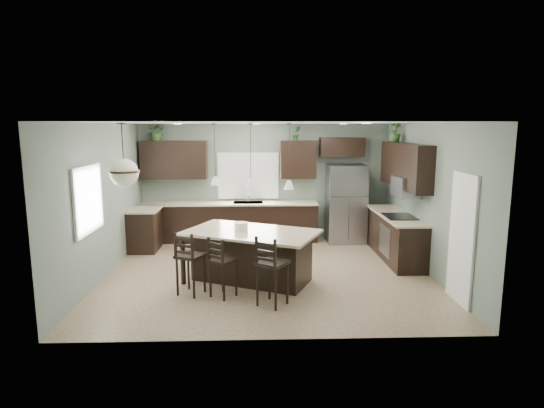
{
  "coord_description": "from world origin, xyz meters",
  "views": [
    {
      "loc": [
        -0.2,
        -8.28,
        2.75
      ],
      "look_at": [
        0.1,
        0.4,
        1.25
      ],
      "focal_mm": 30.0,
      "sensor_mm": 36.0,
      "label": 1
    }
  ],
  "objects_px": {
    "kitchen_island": "(251,257)",
    "plant_back_left": "(158,131)",
    "bar_stool_left": "(191,263)",
    "bar_stool_center": "(223,267)",
    "serving_dish": "(241,226)",
    "bar_stool_right": "(272,271)",
    "refrigerator": "(346,204)"
  },
  "relations": [
    {
      "from": "bar_stool_left",
      "to": "kitchen_island",
      "type": "bearing_deg",
      "value": 55.84
    },
    {
      "from": "bar_stool_left",
      "to": "plant_back_left",
      "type": "xyz_separation_m",
      "value": [
        -1.22,
        3.63,
        2.1
      ]
    },
    {
      "from": "kitchen_island",
      "to": "bar_stool_center",
      "type": "height_order",
      "value": "bar_stool_center"
    },
    {
      "from": "bar_stool_left",
      "to": "plant_back_left",
      "type": "height_order",
      "value": "plant_back_left"
    },
    {
      "from": "serving_dish",
      "to": "bar_stool_right",
      "type": "bearing_deg",
      "value": -66.36
    },
    {
      "from": "bar_stool_right",
      "to": "plant_back_left",
      "type": "bearing_deg",
      "value": 156.7
    },
    {
      "from": "bar_stool_right",
      "to": "plant_back_left",
      "type": "distance_m",
      "value": 5.29
    },
    {
      "from": "bar_stool_left",
      "to": "plant_back_left",
      "type": "relative_size",
      "value": 2.27
    },
    {
      "from": "refrigerator",
      "to": "kitchen_island",
      "type": "relative_size",
      "value": 0.82
    },
    {
      "from": "kitchen_island",
      "to": "bar_stool_center",
      "type": "distance_m",
      "value": 0.84
    },
    {
      "from": "refrigerator",
      "to": "bar_stool_left",
      "type": "relative_size",
      "value": 1.72
    },
    {
      "from": "refrigerator",
      "to": "plant_back_left",
      "type": "bearing_deg",
      "value": 176.44
    },
    {
      "from": "serving_dish",
      "to": "bar_stool_right",
      "type": "distance_m",
      "value": 1.36
    },
    {
      "from": "refrigerator",
      "to": "kitchen_island",
      "type": "xyz_separation_m",
      "value": [
        -2.22,
        -2.78,
        -0.46
      ]
    },
    {
      "from": "bar_stool_left",
      "to": "bar_stool_right",
      "type": "height_order",
      "value": "bar_stool_right"
    },
    {
      "from": "serving_dish",
      "to": "bar_stool_center",
      "type": "xyz_separation_m",
      "value": [
        -0.27,
        -0.79,
        -0.49
      ]
    },
    {
      "from": "refrigerator",
      "to": "bar_stool_left",
      "type": "distance_m",
      "value": 4.65
    },
    {
      "from": "kitchen_island",
      "to": "bar_stool_left",
      "type": "xyz_separation_m",
      "value": [
        -0.99,
        -0.57,
        0.07
      ]
    },
    {
      "from": "kitchen_island",
      "to": "plant_back_left",
      "type": "bearing_deg",
      "value": 150.62
    },
    {
      "from": "kitchen_island",
      "to": "serving_dish",
      "type": "height_order",
      "value": "serving_dish"
    },
    {
      "from": "serving_dish",
      "to": "plant_back_left",
      "type": "distance_m",
      "value": 3.95
    },
    {
      "from": "serving_dish",
      "to": "bar_stool_right",
      "type": "xyz_separation_m",
      "value": [
        0.51,
        -1.18,
        -0.44
      ]
    },
    {
      "from": "serving_dish",
      "to": "plant_back_left",
      "type": "xyz_separation_m",
      "value": [
        -2.03,
        2.97,
        1.64
      ]
    },
    {
      "from": "kitchen_island",
      "to": "serving_dish",
      "type": "bearing_deg",
      "value": 180.0
    },
    {
      "from": "refrigerator",
      "to": "kitchen_island",
      "type": "height_order",
      "value": "refrigerator"
    },
    {
      "from": "bar_stool_left",
      "to": "bar_stool_center",
      "type": "distance_m",
      "value": 0.56
    },
    {
      "from": "kitchen_island",
      "to": "plant_back_left",
      "type": "distance_m",
      "value": 4.35
    },
    {
      "from": "bar_stool_center",
      "to": "bar_stool_right",
      "type": "relative_size",
      "value": 0.9
    },
    {
      "from": "plant_back_left",
      "to": "bar_stool_center",
      "type": "bearing_deg",
      "value": -64.95
    },
    {
      "from": "serving_dish",
      "to": "bar_stool_center",
      "type": "bearing_deg",
      "value": -108.88
    },
    {
      "from": "bar_stool_center",
      "to": "bar_stool_right",
      "type": "height_order",
      "value": "bar_stool_right"
    },
    {
      "from": "bar_stool_right",
      "to": "plant_back_left",
      "type": "relative_size",
      "value": 2.36
    }
  ]
}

